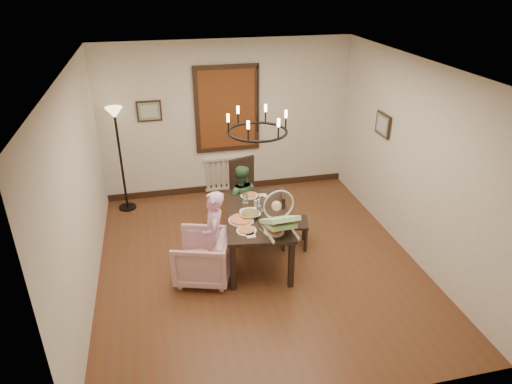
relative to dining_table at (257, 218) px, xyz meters
name	(u,v)px	position (x,y,z in m)	size (l,w,h in m)	color
room_shell	(253,164)	(-0.02, 0.22, 0.75)	(4.51, 5.00, 2.81)	brown
dining_table	(257,218)	(0.00, 0.00, 0.00)	(1.09, 1.68, 0.74)	black
chair_far	(248,190)	(0.11, 1.17, -0.13)	(0.46, 0.46, 1.05)	black
chair_right	(295,219)	(0.62, 0.18, -0.20)	(0.40, 0.40, 0.92)	black
armchair	(203,257)	(-0.84, -0.33, -0.32)	(0.72, 0.74, 0.67)	beige
elderly_woman	(214,244)	(-0.67, -0.34, -0.11)	(0.39, 0.26, 1.08)	#EBA6CC
seated_man	(241,205)	(-0.09, 0.78, -0.18)	(0.46, 0.36, 0.95)	#3C6542
baby_bouncer	(279,218)	(0.17, -0.55, 0.29)	(0.44, 0.61, 0.40)	#BAF0A6
salad_bowl	(250,214)	(-0.12, -0.07, 0.13)	(0.35, 0.35, 0.09)	white
pizza_platter	(241,220)	(-0.27, -0.17, 0.10)	(0.35, 0.35, 0.04)	tan
drinking_glass	(259,210)	(0.01, -0.05, 0.16)	(0.07, 0.07, 0.15)	silver
window_blinds	(227,109)	(-0.02, 2.31, 0.95)	(1.00, 0.03, 1.40)	brown
radiator	(229,173)	(-0.02, 2.33, -0.30)	(0.92, 0.12, 0.62)	silver
picture_back	(149,111)	(-1.37, 2.32, 1.00)	(0.42, 0.03, 0.36)	black
picture_right	(383,125)	(2.19, 0.75, 1.00)	(0.42, 0.03, 0.36)	black
floor_lamp	(121,161)	(-1.92, 2.00, 0.25)	(0.30, 0.30, 1.80)	black
chandelier	(257,132)	(0.00, 0.00, 1.30)	(0.80, 0.80, 0.04)	black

